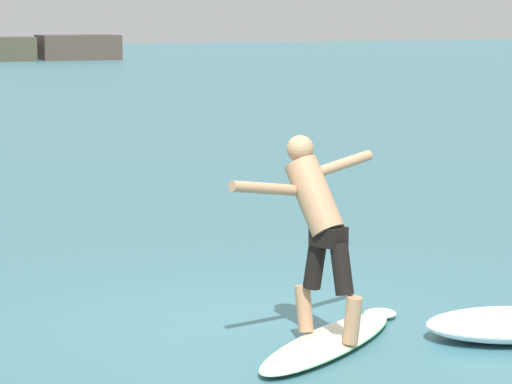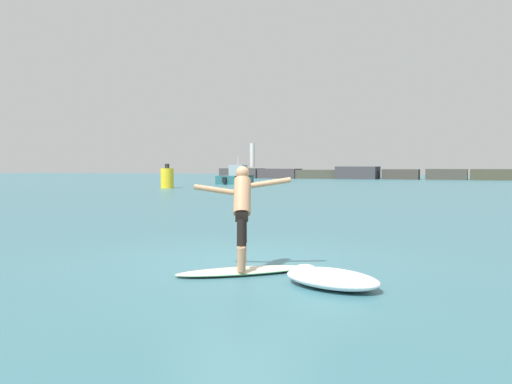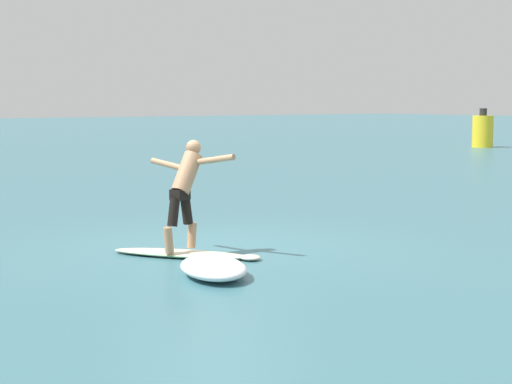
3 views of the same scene
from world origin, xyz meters
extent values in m
plane|color=#3A6F7A|center=(0.00, 0.00, 0.00)|extent=(200.00, 200.00, 0.00)
ellipsoid|color=beige|center=(0.40, -0.81, 0.05)|extent=(2.04, 1.73, 0.09)
ellipsoid|color=beige|center=(1.28, -0.14, 0.05)|extent=(0.42, 0.42, 0.08)
ellipsoid|color=#339E56|center=(0.40, -0.81, 0.05)|extent=(2.06, 1.75, 0.04)
cone|color=black|center=(-0.31, -1.34, -0.06)|extent=(0.07, 0.07, 0.14)
cone|color=black|center=(-0.10, -1.37, -0.06)|extent=(0.07, 0.07, 0.14)
cone|color=black|center=(-0.28, -1.14, -0.06)|extent=(0.07, 0.07, 0.14)
cylinder|color=tan|center=(0.31, -0.55, 0.28)|extent=(0.18, 0.21, 0.40)
cylinder|color=black|center=(0.35, -0.67, 0.68)|extent=(0.22, 0.26, 0.44)
cylinder|color=tan|center=(0.49, -1.06, 0.28)|extent=(0.18, 0.21, 0.40)
cylinder|color=black|center=(0.45, -0.95, 0.68)|extent=(0.22, 0.26, 0.44)
cube|color=black|center=(0.40, -0.81, 0.93)|extent=(0.28, 0.31, 0.16)
cylinder|color=tan|center=(0.34, -0.65, 1.24)|extent=(0.45, 0.63, 0.68)
sphere|color=tan|center=(0.29, -0.50, 1.62)|extent=(0.23, 0.23, 0.23)
cylinder|color=tan|center=(-0.14, -0.71, 1.34)|extent=(0.66, 0.30, 0.20)
cylinder|color=tan|center=(0.75, -0.39, 1.46)|extent=(0.66, 0.31, 0.20)
cylinder|color=yellow|center=(-16.93, 26.63, 0.79)|extent=(1.03, 1.03, 1.58)
cylinder|color=black|center=(-16.93, 26.63, 1.76)|extent=(0.36, 0.36, 0.36)
ellipsoid|color=white|center=(1.94, -1.20, 0.12)|extent=(1.66, 1.29, 0.25)
camera|label=1|loc=(-4.07, -9.39, 2.72)|focal=85.00mm
camera|label=2|loc=(3.34, -8.20, 1.73)|focal=35.00mm
camera|label=3|loc=(11.37, -7.16, 2.33)|focal=60.00mm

